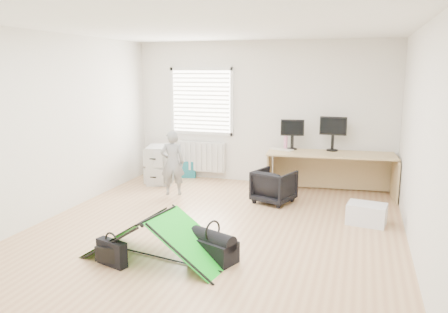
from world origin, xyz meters
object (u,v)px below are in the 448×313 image
(kite, at_px, (157,237))
(storage_crate, at_px, (367,214))
(thermos, at_px, (286,143))
(office_chair, at_px, (274,186))
(monitor_right, at_px, (333,138))
(monitor_left, at_px, (292,138))
(duffel_bag, at_px, (213,249))
(person, at_px, (173,163))
(laptop_bag, at_px, (112,253))
(desk, at_px, (330,174))
(filing_cabinet, at_px, (161,164))

(kite, height_order, storage_crate, kite)
(thermos, relative_size, kite, 0.14)
(thermos, distance_m, office_chair, 1.09)
(monitor_right, bearing_deg, kite, -112.21)
(monitor_left, bearing_deg, thermos, 176.03)
(thermos, bearing_deg, duffel_bag, -94.41)
(monitor_left, xyz_separation_m, person, (-1.92, -1.00, -0.37))
(monitor_left, xyz_separation_m, duffel_bag, (-0.37, -3.34, -0.82))
(kite, xyz_separation_m, laptop_bag, (-0.41, -0.33, -0.12))
(monitor_right, distance_m, storage_crate, 1.93)
(monitor_right, xyz_separation_m, laptop_bag, (-2.11, -3.91, -0.82))
(person, relative_size, duffel_bag, 2.00)
(desk, bearing_deg, kite, -122.31)
(monitor_right, bearing_deg, desk, -88.23)
(office_chair, xyz_separation_m, duffel_bag, (-0.24, -2.41, -0.15))
(office_chair, bearing_deg, monitor_left, -78.63)
(filing_cabinet, xyz_separation_m, kite, (1.49, -3.18, -0.10))
(laptop_bag, bearing_deg, office_chair, 83.55)
(monitor_left, relative_size, laptop_bag, 1.07)
(monitor_right, distance_m, laptop_bag, 4.52)
(filing_cabinet, bearing_deg, monitor_right, -9.21)
(filing_cabinet, relative_size, person, 0.64)
(office_chair, xyz_separation_m, storage_crate, (1.46, -0.62, -0.13))
(filing_cabinet, distance_m, monitor_left, 2.58)
(filing_cabinet, bearing_deg, thermos, -9.07)
(person, bearing_deg, kite, 88.63)
(duffel_bag, bearing_deg, monitor_left, 105.70)
(filing_cabinet, distance_m, storage_crate, 4.02)
(filing_cabinet, distance_m, person, 0.91)
(desk, xyz_separation_m, thermos, (-0.82, 0.15, 0.49))
(filing_cabinet, distance_m, monitor_right, 3.28)
(thermos, distance_m, storage_crate, 2.23)
(person, xyz_separation_m, kite, (0.92, -2.50, -0.31))
(kite, bearing_deg, monitor_left, 83.95)
(desk, xyz_separation_m, laptop_bag, (-2.11, -3.66, -0.22))
(monitor_right, relative_size, storage_crate, 0.89)
(thermos, distance_m, duffel_bag, 3.42)
(desk, height_order, laptop_bag, desk)
(office_chair, height_order, storage_crate, office_chair)
(desk, distance_m, monitor_left, 0.92)
(person, bearing_deg, filing_cabinet, -72.00)
(monitor_left, height_order, laptop_bag, monitor_left)
(desk, distance_m, kite, 3.74)
(monitor_right, distance_m, person, 2.87)
(monitor_left, bearing_deg, filing_cabinet, 176.97)
(monitor_right, height_order, office_chair, monitor_right)
(desk, distance_m, person, 2.76)
(office_chair, distance_m, person, 1.81)
(kite, bearing_deg, monitor_right, 74.43)
(filing_cabinet, distance_m, thermos, 2.44)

